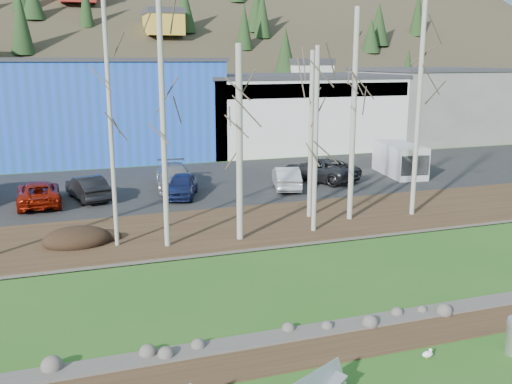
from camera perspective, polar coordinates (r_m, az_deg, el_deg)
name	(u,v)px	position (r m, az deg, el deg)	size (l,w,h in m)	color
ground	(428,373)	(16.64, 16.83, -16.92)	(200.00, 200.00, 0.00)	#265A1A
dirt_strip	(386,337)	(18.14, 12.88, -13.95)	(80.00, 1.80, 0.03)	#382616
near_bank_rocks	(369,323)	(18.91, 11.26, -12.75)	(80.00, 0.80, 0.50)	#47423D
river	(315,278)	(22.23, 5.93, -8.52)	(80.00, 8.00, 0.90)	black
far_bank_rocks	(277,245)	(25.77, 2.10, -5.37)	(80.00, 0.80, 0.46)	#47423D
far_bank	(254,225)	(28.62, -0.20, -3.31)	(80.00, 7.00, 0.15)	#382616
parking_lot	(204,183)	(38.41, -5.24, 0.90)	(80.00, 14.00, 0.14)	black
building_blue	(94,108)	(50.73, -15.86, 8.10)	(20.40, 12.24, 8.30)	#1E51AC
building_white	(291,111)	(54.81, 3.49, 8.13)	(18.36, 12.24, 6.80)	white
building_grey	(433,104)	(62.66, 17.30, 8.42)	(14.28, 12.24, 7.30)	#65645E
seagull	(428,354)	(17.22, 16.81, -15.24)	(0.38, 0.19, 0.28)	gold
dirt_mound	(77,238)	(26.64, -17.50, -4.38)	(2.93, 2.07, 0.57)	black
birch_1	(110,120)	(24.97, -14.38, 7.01)	(0.19, 0.19, 11.07)	#B7B4A5
birch_2	(163,127)	(24.48, -9.26, 6.40)	(0.24, 0.24, 10.45)	#B7B4A5
birch_3	(239,145)	(25.26, -1.67, 4.75)	(0.29, 0.29, 8.69)	#B7B4A5
birch_4	(311,136)	(29.20, 5.51, 5.61)	(0.23, 0.23, 8.47)	#B7B4A5
birch_5	(316,141)	(26.68, 5.98, 5.08)	(0.23, 0.23, 8.64)	#B7B4A5
birch_6	(353,117)	(28.89, 9.71, 7.42)	(0.27, 0.27, 10.48)	#B7B4A5
birch_7	(419,108)	(30.52, 15.95, 8.10)	(0.25, 0.25, 11.22)	#B7B4A5
car_1	(87,188)	(34.77, -16.51, 0.43)	(1.51, 4.32, 1.42)	black
car_2	(39,193)	(34.35, -20.91, -0.11)	(2.26, 4.90, 1.36)	#941808
car_3	(174,177)	(36.58, -8.24, 1.54)	(2.15, 5.29, 1.54)	gray
car_4	(182,186)	(34.27, -7.44, 0.65)	(1.63, 4.05, 1.38)	#19224F
car_5	(286,178)	(36.15, 3.06, 1.43)	(1.50, 4.31, 1.42)	silver
car_6	(319,169)	(38.85, 6.35, 2.28)	(2.57, 5.58, 1.55)	#2A2A2D
van_white	(401,160)	(41.59, 14.29, 3.13)	(2.84, 5.30, 2.20)	white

